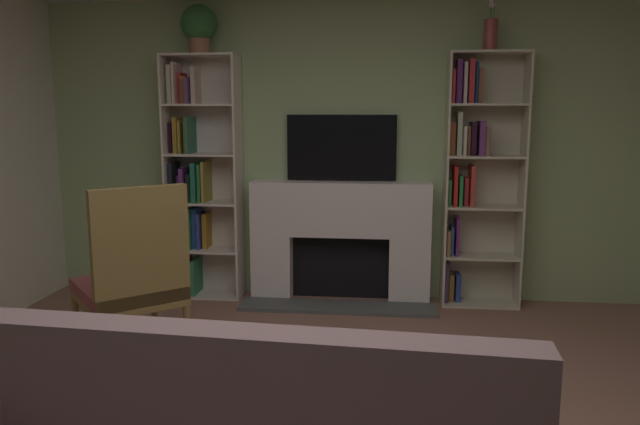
{
  "coord_description": "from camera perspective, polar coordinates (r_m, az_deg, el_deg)",
  "views": [
    {
      "loc": [
        0.38,
        -2.28,
        1.58
      ],
      "look_at": [
        0.0,
        1.13,
        1.01
      ],
      "focal_mm": 33.91,
      "sensor_mm": 36.0,
      "label": 1
    }
  ],
  "objects": [
    {
      "name": "wall_back_accent",
      "position": [
        5.15,
        2.1,
        5.81
      ],
      "size": [
        5.19,
        0.06,
        2.51
      ],
      "primitive_type": "cube",
      "color": "#A1B781",
      "rests_on": "ground_plane"
    },
    {
      "name": "fireplace",
      "position": [
        5.09,
        1.93,
        -2.36
      ],
      "size": [
        1.6,
        0.55,
        1.01
      ],
      "color": "white",
      "rests_on": "ground_plane"
    },
    {
      "name": "tv",
      "position": [
        5.09,
        2.06,
        6.15
      ],
      "size": [
        0.91,
        0.06,
        0.54
      ],
      "primitive_type": "cube",
      "color": "black",
      "rests_on": "fireplace"
    },
    {
      "name": "bookshelf_left",
      "position": [
        5.27,
        -11.49,
        2.86
      ],
      "size": [
        0.62,
        0.3,
        2.05
      ],
      "color": "silver",
      "rests_on": "ground_plane"
    },
    {
      "name": "bookshelf_right",
      "position": [
        5.07,
        14.42,
        3.59
      ],
      "size": [
        0.62,
        0.28,
        2.05
      ],
      "color": "beige",
      "rests_on": "ground_plane"
    },
    {
      "name": "potted_plant",
      "position": [
        5.23,
        -11.34,
        16.86
      ],
      "size": [
        0.3,
        0.3,
        0.39
      ],
      "color": "#AF6E52",
      "rests_on": "bookshelf_left"
    },
    {
      "name": "vase_with_flowers",
      "position": [
        5.05,
        15.81,
        16.13
      ],
      "size": [
        0.1,
        0.1,
        0.42
      ],
      "color": "#923B3B",
      "rests_on": "bookshelf_right"
    },
    {
      "name": "armchair",
      "position": [
        3.9,
        -17.25,
        -6.0
      ],
      "size": [
        0.84,
        0.85,
        1.16
      ],
      "color": "olive",
      "rests_on": "ground_plane"
    }
  ]
}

